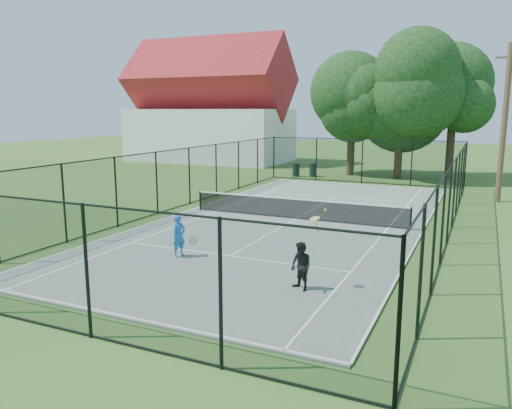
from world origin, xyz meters
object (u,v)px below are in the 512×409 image
at_px(tennis_net, 296,208).
at_px(player_black, 301,266).
at_px(utility_pole, 504,123).
at_px(player_blue, 179,236).
at_px(trash_bin_right, 313,170).
at_px(trash_bin_left, 296,170).

bearing_deg(tennis_net, player_black, -69.01).
xyz_separation_m(utility_pole, player_blue, (-9.90, -16.14, -3.47)).
distance_m(trash_bin_right, player_black, 24.31).
relative_size(trash_bin_left, player_black, 0.45).
distance_m(tennis_net, player_blue, 7.30).
relative_size(trash_bin_right, player_blue, 0.71).
height_order(tennis_net, trash_bin_left, tennis_net).
height_order(trash_bin_right, player_blue, player_blue).
xyz_separation_m(tennis_net, trash_bin_right, (-4.05, 14.76, -0.06)).
distance_m(trash_bin_left, player_black, 24.38).
relative_size(trash_bin_right, utility_pole, 0.12).
height_order(tennis_net, utility_pole, utility_pole).
xyz_separation_m(tennis_net, utility_pole, (8.36, 9.00, 3.66)).
distance_m(utility_pole, player_blue, 19.24).
bearing_deg(tennis_net, utility_pole, 47.11).
distance_m(trash_bin_left, player_blue, 21.87).
xyz_separation_m(utility_pole, player_black, (-5.12, -17.44, -3.50)).
bearing_deg(tennis_net, player_blue, -102.17).
bearing_deg(player_blue, tennis_net, 77.83).
relative_size(utility_pole, player_blue, 5.86).
bearing_deg(trash_bin_right, player_black, -72.57).
relative_size(trash_bin_left, player_blue, 0.69).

